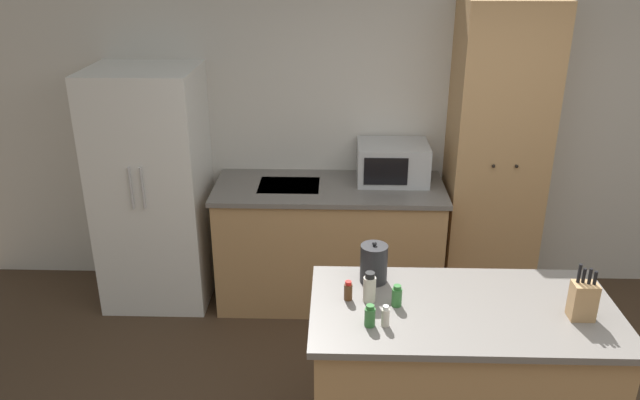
% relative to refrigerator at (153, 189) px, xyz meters
% --- Properties ---
extents(wall_back, '(7.20, 0.06, 2.60)m').
position_rel_refrigerator_xyz_m(wall_back, '(2.07, 0.37, 0.41)').
color(wall_back, beige).
rests_on(wall_back, ground_plane).
extents(refrigerator, '(0.76, 0.70, 1.78)m').
position_rel_refrigerator_xyz_m(refrigerator, '(0.00, 0.00, 0.00)').
color(refrigerator, white).
rests_on(refrigerator, ground_plane).
extents(back_counter, '(1.68, 0.72, 0.93)m').
position_rel_refrigerator_xyz_m(back_counter, '(1.30, -0.00, -0.42)').
color(back_counter, tan).
rests_on(back_counter, ground_plane).
extents(pantry_cabinet, '(0.65, 0.55, 2.24)m').
position_rel_refrigerator_xyz_m(pantry_cabinet, '(2.50, 0.07, 0.23)').
color(pantry_cabinet, tan).
rests_on(pantry_cabinet, ground_plane).
extents(kitchen_island, '(1.49, 0.78, 0.94)m').
position_rel_refrigerator_xyz_m(kitchen_island, '(1.98, -1.62, -0.42)').
color(kitchen_island, tan).
rests_on(kitchen_island, ground_plane).
extents(microwave, '(0.52, 0.40, 0.29)m').
position_rel_refrigerator_xyz_m(microwave, '(1.76, 0.12, 0.18)').
color(microwave, '#B2B5B7').
rests_on(microwave, back_counter).
extents(knife_block, '(0.11, 0.09, 0.28)m').
position_rel_refrigerator_xyz_m(knife_block, '(2.51, -1.70, 0.15)').
color(knife_block, tan).
rests_on(knife_block, kitchen_island).
extents(spice_bottle_tall_dark, '(0.06, 0.06, 0.16)m').
position_rel_refrigerator_xyz_m(spice_bottle_tall_dark, '(1.52, -1.58, 0.12)').
color(spice_bottle_tall_dark, beige).
rests_on(spice_bottle_tall_dark, kitchen_island).
extents(spice_bottle_short_red, '(0.04, 0.04, 0.11)m').
position_rel_refrigerator_xyz_m(spice_bottle_short_red, '(1.59, -1.79, 0.10)').
color(spice_bottle_short_red, beige).
rests_on(spice_bottle_short_red, kitchen_island).
extents(spice_bottle_amber_oil, '(0.05, 0.05, 0.11)m').
position_rel_refrigerator_xyz_m(spice_bottle_amber_oil, '(1.52, -1.79, 0.10)').
color(spice_bottle_amber_oil, '#337033').
rests_on(spice_bottle_amber_oil, kitchen_island).
extents(spice_bottle_green_herb, '(0.05, 0.05, 0.11)m').
position_rel_refrigerator_xyz_m(spice_bottle_green_herb, '(1.65, -1.61, 0.10)').
color(spice_bottle_green_herb, '#337033').
rests_on(spice_bottle_green_herb, kitchen_island).
extents(spice_bottle_pale_salt, '(0.04, 0.04, 0.10)m').
position_rel_refrigerator_xyz_m(spice_bottle_pale_salt, '(1.42, -1.57, 0.10)').
color(spice_bottle_pale_salt, '#563319').
rests_on(spice_bottle_pale_salt, kitchen_island).
extents(kettle, '(0.14, 0.14, 0.23)m').
position_rel_refrigerator_xyz_m(kettle, '(1.55, -1.38, 0.15)').
color(kettle, '#232326').
rests_on(kettle, kitchen_island).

